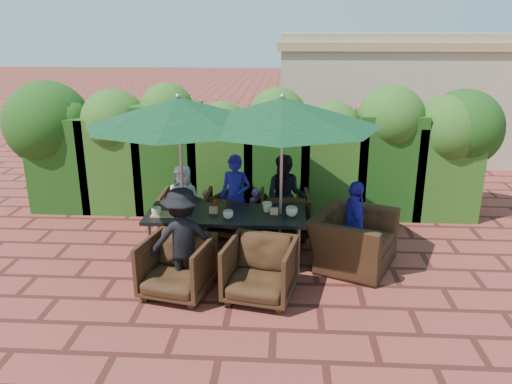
# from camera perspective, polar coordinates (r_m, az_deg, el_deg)

# --- Properties ---
(ground) EXTENTS (80.00, 80.00, 0.00)m
(ground) POSITION_cam_1_polar(r_m,az_deg,el_deg) (7.40, -1.98, -8.21)
(ground) COLOR maroon
(ground) RESTS_ON ground
(dining_table) EXTENTS (2.30, 0.90, 0.75)m
(dining_table) POSITION_cam_1_polar(r_m,az_deg,el_deg) (7.25, -3.44, -2.98)
(dining_table) COLOR black
(dining_table) RESTS_ON ground
(umbrella_left) EXTENTS (2.57, 2.57, 2.46)m
(umbrella_left) POSITION_cam_1_polar(r_m,az_deg,el_deg) (6.93, -8.84, 9.05)
(umbrella_left) COLOR gray
(umbrella_left) RESTS_ON ground
(umbrella_right) EXTENTS (2.72, 2.72, 2.46)m
(umbrella_right) POSITION_cam_1_polar(r_m,az_deg,el_deg) (6.83, 3.01, 9.12)
(umbrella_right) COLOR gray
(umbrella_right) RESTS_ON ground
(chair_far_left) EXTENTS (0.82, 0.77, 0.82)m
(chair_far_left) POSITION_cam_1_polar(r_m,az_deg,el_deg) (8.38, -7.98, -2.09)
(chair_far_left) COLOR black
(chair_far_left) RESTS_ON ground
(chair_far_mid) EXTENTS (0.97, 0.95, 0.77)m
(chair_far_mid) POSITION_cam_1_polar(r_m,az_deg,el_deg) (8.24, -2.20, -2.47)
(chair_far_mid) COLOR black
(chair_far_mid) RESTS_ON ground
(chair_far_right) EXTENTS (0.82, 0.77, 0.81)m
(chair_far_right) POSITION_cam_1_polar(r_m,az_deg,el_deg) (8.28, 3.29, -2.22)
(chair_far_right) COLOR black
(chair_far_right) RESTS_ON ground
(chair_near_left) EXTENTS (0.97, 0.93, 0.85)m
(chair_near_left) POSITION_cam_1_polar(r_m,az_deg,el_deg) (6.51, -9.03, -8.13)
(chair_near_left) COLOR black
(chair_near_left) RESTS_ON ground
(chair_near_right) EXTENTS (0.97, 0.93, 0.86)m
(chair_near_right) POSITION_cam_1_polar(r_m,az_deg,el_deg) (6.34, 0.46, -8.61)
(chair_near_right) COLOR black
(chair_near_right) RESTS_ON ground
(chair_end_right) EXTENTS (1.20, 1.41, 1.05)m
(chair_end_right) POSITION_cam_1_polar(r_m,az_deg,el_deg) (7.30, 11.04, -4.43)
(chair_end_right) COLOR black
(chair_end_right) RESTS_ON ground
(adult_far_left) EXTENTS (0.60, 0.38, 1.18)m
(adult_far_left) POSITION_cam_1_polar(r_m,az_deg,el_deg) (8.35, -8.31, -0.90)
(adult_far_left) COLOR silver
(adult_far_left) RESTS_ON ground
(adult_far_mid) EXTENTS (0.57, 0.50, 1.39)m
(adult_far_mid) POSITION_cam_1_polar(r_m,az_deg,el_deg) (8.06, -2.36, -0.61)
(adult_far_mid) COLOR #221C99
(adult_far_mid) RESTS_ON ground
(adult_far_right) EXTENTS (0.72, 0.50, 1.39)m
(adult_far_right) POSITION_cam_1_polar(r_m,az_deg,el_deg) (8.08, 3.39, -0.58)
(adult_far_right) COLOR black
(adult_far_right) RESTS_ON ground
(adult_near_left) EXTENTS (0.97, 0.66, 1.39)m
(adult_near_left) POSITION_cam_1_polar(r_m,az_deg,el_deg) (6.53, -8.39, -5.38)
(adult_near_left) COLOR black
(adult_near_left) RESTS_ON ground
(adult_end_right) EXTENTS (0.49, 0.80, 1.29)m
(adult_end_right) POSITION_cam_1_polar(r_m,az_deg,el_deg) (7.19, 11.16, -3.73)
(adult_end_right) COLOR #221C99
(adult_end_right) RESTS_ON ground
(child_left) EXTENTS (0.31, 0.28, 0.74)m
(child_left) POSITION_cam_1_polar(r_m,az_deg,el_deg) (8.40, -5.68, -2.26)
(child_left) COLOR #EF547A
(child_left) RESTS_ON ground
(child_right) EXTENTS (0.33, 0.29, 0.79)m
(child_right) POSITION_cam_1_polar(r_m,az_deg,el_deg) (8.28, -0.04, -2.30)
(child_right) COLOR #9750AE
(child_right) RESTS_ON ground
(pedestrian_a) EXTENTS (1.66, 0.84, 1.70)m
(pedestrian_a) POSITION_cam_1_polar(r_m,az_deg,el_deg) (10.99, 8.09, 5.13)
(pedestrian_a) COLOR #248547
(pedestrian_a) RESTS_ON ground
(pedestrian_b) EXTENTS (0.96, 0.77, 1.73)m
(pedestrian_b) POSITION_cam_1_polar(r_m,az_deg,el_deg) (11.51, 11.62, 5.60)
(pedestrian_b) COLOR #EF547A
(pedestrian_b) RESTS_ON ground
(pedestrian_c) EXTENTS (1.31, 0.84, 1.90)m
(pedestrian_c) POSITION_cam_1_polar(r_m,az_deg,el_deg) (11.52, 16.04, 5.70)
(pedestrian_c) COLOR #95949C
(pedestrian_c) RESTS_ON ground
(cup_a) EXTENTS (0.14, 0.14, 0.11)m
(cup_a) POSITION_cam_1_polar(r_m,az_deg,el_deg) (7.26, -11.30, -2.18)
(cup_a) COLOR beige
(cup_a) RESTS_ON dining_table
(cup_b) EXTENTS (0.14, 0.14, 0.13)m
(cup_b) POSITION_cam_1_polar(r_m,az_deg,el_deg) (7.36, -8.08, -1.62)
(cup_b) COLOR beige
(cup_b) RESTS_ON dining_table
(cup_c) EXTENTS (0.15, 0.15, 0.12)m
(cup_c) POSITION_cam_1_polar(r_m,az_deg,el_deg) (7.00, -3.21, -2.58)
(cup_c) COLOR beige
(cup_c) RESTS_ON dining_table
(cup_d) EXTENTS (0.15, 0.15, 0.14)m
(cup_d) POSITION_cam_1_polar(r_m,az_deg,el_deg) (7.24, 1.27, -1.74)
(cup_d) COLOR beige
(cup_d) RESTS_ON dining_table
(cup_e) EXTENTS (0.17, 0.17, 0.13)m
(cup_e) POSITION_cam_1_polar(r_m,az_deg,el_deg) (7.10, 4.09, -2.24)
(cup_e) COLOR beige
(cup_e) RESTS_ON dining_table
(ketchup_bottle) EXTENTS (0.04, 0.04, 0.17)m
(ketchup_bottle) POSITION_cam_1_polar(r_m,az_deg,el_deg) (7.26, -4.65, -1.63)
(ketchup_bottle) COLOR #B20C0A
(ketchup_bottle) RESTS_ON dining_table
(sauce_bottle) EXTENTS (0.04, 0.04, 0.17)m
(sauce_bottle) POSITION_cam_1_polar(r_m,az_deg,el_deg) (7.27, -3.62, -1.58)
(sauce_bottle) COLOR #4C230C
(sauce_bottle) RESTS_ON dining_table
(serving_tray) EXTENTS (0.35, 0.25, 0.02)m
(serving_tray) POSITION_cam_1_polar(r_m,az_deg,el_deg) (7.26, -10.45, -2.52)
(serving_tray) COLOR #A37B4E
(serving_tray) RESTS_ON dining_table
(number_block_left) EXTENTS (0.12, 0.06, 0.10)m
(number_block_left) POSITION_cam_1_polar(r_m,az_deg,el_deg) (7.21, -4.88, -2.07)
(number_block_left) COLOR tan
(number_block_left) RESTS_ON dining_table
(number_block_right) EXTENTS (0.12, 0.06, 0.10)m
(number_block_right) POSITION_cam_1_polar(r_m,az_deg,el_deg) (7.15, 2.09, -2.20)
(number_block_right) COLOR tan
(number_block_right) RESTS_ON dining_table
(hedge_wall) EXTENTS (9.10, 1.60, 2.40)m
(hedge_wall) POSITION_cam_1_polar(r_m,az_deg,el_deg) (9.17, -1.08, 5.58)
(hedge_wall) COLOR #18330D
(hedge_wall) RESTS_ON ground
(building) EXTENTS (6.20, 3.08, 3.20)m
(building) POSITION_cam_1_polar(r_m,az_deg,el_deg) (13.99, 15.50, 10.56)
(building) COLOR #BCAA8B
(building) RESTS_ON ground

